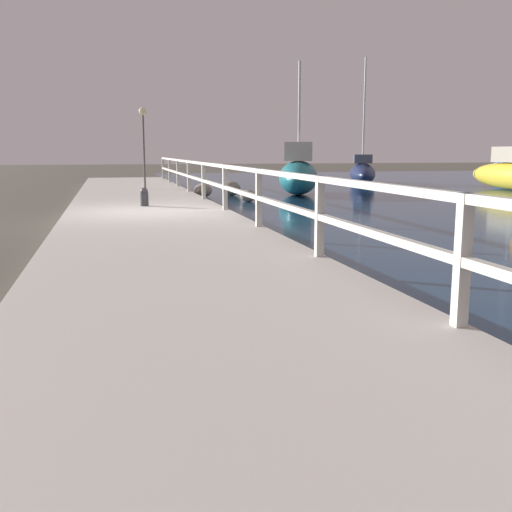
# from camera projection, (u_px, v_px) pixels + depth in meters

# --- Properties ---
(ground_plane) EXTENTS (120.00, 120.00, 0.00)m
(ground_plane) POSITION_uv_depth(u_px,v_px,m) (149.00, 222.00, 13.62)
(ground_plane) COLOR #4C473D
(dock_walkway) EXTENTS (3.72, 36.00, 0.25)m
(dock_walkway) POSITION_uv_depth(u_px,v_px,m) (149.00, 217.00, 13.60)
(dock_walkway) COLOR beige
(dock_walkway) RESTS_ON ground
(railing) EXTENTS (0.10, 32.50, 1.04)m
(railing) POSITION_uv_depth(u_px,v_px,m) (225.00, 179.00, 13.87)
(railing) COLOR beige
(railing) RESTS_ON dock_walkway
(boulder_near_dock) EXTENTS (0.68, 0.62, 0.51)m
(boulder_near_dock) POSITION_uv_depth(u_px,v_px,m) (231.00, 189.00, 21.64)
(boulder_near_dock) COLOR slate
(boulder_near_dock) RESTS_ON ground
(boulder_water_edge) EXTENTS (0.63, 0.57, 0.47)m
(boulder_water_edge) POSITION_uv_depth(u_px,v_px,m) (203.00, 190.00, 20.89)
(boulder_water_edge) COLOR gray
(boulder_water_edge) RESTS_ON ground
(boulder_far_strip) EXTENTS (0.51, 0.46, 0.38)m
(boulder_far_strip) POSITION_uv_depth(u_px,v_px,m) (248.00, 196.00, 19.01)
(boulder_far_strip) COLOR gray
(boulder_far_strip) RESTS_ON ground
(mooring_bollard) EXTENTS (0.20, 0.20, 0.46)m
(mooring_bollard) POSITION_uv_depth(u_px,v_px,m) (144.00, 197.00, 14.85)
(mooring_bollard) COLOR #333338
(mooring_bollard) RESTS_ON dock_walkway
(dock_lamp) EXTENTS (0.27, 0.27, 2.87)m
(dock_lamp) POSITION_uv_depth(u_px,v_px,m) (143.00, 127.00, 21.17)
(dock_lamp) COLOR #514C47
(dock_lamp) RESTS_ON dock_walkway
(sailboat_navy) EXTENTS (3.12, 5.51, 5.94)m
(sailboat_navy) POSITION_uv_depth(u_px,v_px,m) (362.00, 172.00, 29.06)
(sailboat_navy) COLOR #192347
(sailboat_navy) RESTS_ON water_surface
(sailboat_teal) EXTENTS (2.73, 4.49, 4.75)m
(sailboat_teal) POSITION_uv_depth(u_px,v_px,m) (298.00, 175.00, 22.04)
(sailboat_teal) COLOR #1E707A
(sailboat_teal) RESTS_ON water_surface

